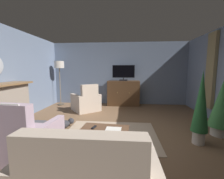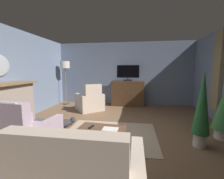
# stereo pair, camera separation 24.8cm
# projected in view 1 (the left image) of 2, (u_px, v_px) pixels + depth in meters

# --- Properties ---
(ground_plane) EXTENTS (6.59, 7.51, 0.04)m
(ground_plane) POSITION_uv_depth(u_px,v_px,m) (113.00, 136.00, 3.69)
(ground_plane) COLOR brown
(wall_back) EXTENTS (6.59, 0.10, 2.78)m
(wall_back) POSITION_uv_depth(u_px,v_px,m) (119.00, 74.00, 6.97)
(wall_back) COLOR slate
(wall_back) RESTS_ON ground_plane
(curtain_panel_far) EXTENTS (0.10, 0.44, 2.34)m
(curtain_panel_far) POSITION_uv_depth(u_px,v_px,m) (211.00, 71.00, 4.74)
(curtain_panel_far) COLOR #8E7F56
(rug_central) EXTENTS (2.24, 1.78, 0.01)m
(rug_central) POSITION_uv_depth(u_px,v_px,m) (110.00, 134.00, 3.70)
(rug_central) COLOR tan
(rug_central) RESTS_ON ground_plane
(fireplace) EXTENTS (0.90, 1.66, 1.24)m
(fireplace) POSITION_uv_depth(u_px,v_px,m) (4.00, 109.00, 3.79)
(fireplace) COLOR #4C4C51
(fireplace) RESTS_ON ground_plane
(tv_cabinet) EXTENTS (1.38, 0.58, 1.09)m
(tv_cabinet) POSITION_uv_depth(u_px,v_px,m) (123.00, 94.00, 6.72)
(tv_cabinet) COLOR #352315
(tv_cabinet) RESTS_ON ground_plane
(television) EXTENTS (0.95, 0.20, 0.68)m
(television) POSITION_uv_depth(u_px,v_px,m) (124.00, 73.00, 6.55)
(television) COLOR black
(television) RESTS_ON tv_cabinet
(coffee_table) EXTENTS (0.97, 0.57, 0.43)m
(coffee_table) POSITION_uv_depth(u_px,v_px,m) (105.00, 131.00, 3.00)
(coffee_table) COLOR brown
(coffee_table) RESTS_ON ground_plane
(tv_remote) EXTENTS (0.09, 0.18, 0.02)m
(tv_remote) POSITION_uv_depth(u_px,v_px,m) (94.00, 127.00, 3.00)
(tv_remote) COLOR black
(tv_remote) RESTS_ON coffee_table
(folded_newspaper) EXTENTS (0.31, 0.24, 0.01)m
(folded_newspaper) POSITION_uv_depth(u_px,v_px,m) (113.00, 129.00, 2.94)
(folded_newspaper) COLOR silver
(folded_newspaper) RESTS_ON coffee_table
(armchair_facing_sofa) EXTENTS (0.94, 0.97, 1.07)m
(armchair_facing_sofa) POSITION_uv_depth(u_px,v_px,m) (29.00, 139.00, 2.72)
(armchair_facing_sofa) COLOR #AD93A3
(armchair_facing_sofa) RESTS_ON ground_plane
(armchair_in_far_corner) EXTENTS (1.27, 1.27, 1.04)m
(armchair_in_far_corner) POSITION_uv_depth(u_px,v_px,m) (86.00, 102.00, 5.86)
(armchair_in_far_corner) COLOR #C6B29E
(armchair_in_far_corner) RESTS_ON ground_plane
(potted_plant_leafy_by_curtain) EXTENTS (0.53, 0.53, 1.33)m
(potted_plant_leafy_by_curtain) POSITION_uv_depth(u_px,v_px,m) (221.00, 106.00, 3.58)
(potted_plant_leafy_by_curtain) COLOR beige
(potted_plant_leafy_by_curtain) RESTS_ON ground_plane
(potted_plant_on_hearth_side) EXTENTS (0.34, 0.34, 1.56)m
(potted_plant_on_hearth_side) POSITION_uv_depth(u_px,v_px,m) (201.00, 105.00, 3.15)
(potted_plant_on_hearth_side) COLOR beige
(potted_plant_on_hearth_side) RESTS_ON ground_plane
(cat) EXTENTS (0.52, 0.61, 0.24)m
(cat) POSITION_uv_depth(u_px,v_px,m) (64.00, 124.00, 4.11)
(cat) COLOR #2D2D33
(cat) RESTS_ON ground_plane
(floor_lamp) EXTENTS (0.41, 0.41, 1.94)m
(floor_lamp) POSITION_uv_depth(u_px,v_px,m) (59.00, 68.00, 6.63)
(floor_lamp) COLOR #4C4233
(floor_lamp) RESTS_ON ground_plane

